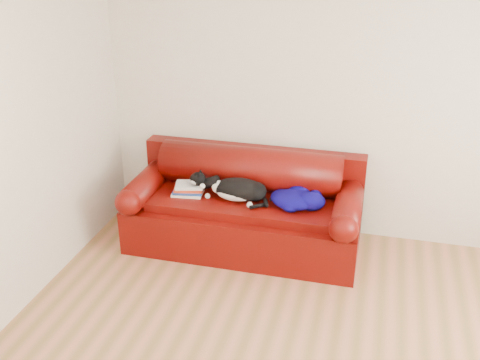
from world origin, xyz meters
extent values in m
cube|color=beige|center=(0.00, 2.00, 1.30)|extent=(4.50, 0.02, 2.60)
cube|color=#3E0502|center=(-0.81, 1.50, 0.21)|extent=(2.10, 0.90, 0.42)
cube|color=#3E0502|center=(-0.81, 1.45, 0.45)|extent=(1.66, 0.62, 0.10)
cylinder|color=black|center=(-1.74, 1.17, 0.03)|extent=(0.06, 0.06, 0.05)
cylinder|color=black|center=(0.12, 1.17, 0.03)|extent=(0.06, 0.06, 0.05)
cylinder|color=black|center=(-1.74, 1.83, 0.03)|extent=(0.06, 0.06, 0.05)
cylinder|color=black|center=(0.12, 1.83, 0.03)|extent=(0.06, 0.06, 0.05)
cube|color=#3E0502|center=(-0.81, 1.86, 0.42)|extent=(2.10, 0.18, 0.85)
cylinder|color=#3E0502|center=(-0.81, 1.75, 0.68)|extent=(1.70, 0.40, 0.40)
cylinder|color=#3E0502|center=(-1.74, 1.50, 0.54)|extent=(0.24, 0.88, 0.24)
sphere|color=#3E0502|center=(-1.74, 1.06, 0.54)|extent=(0.24, 0.24, 0.24)
cylinder|color=#3E0502|center=(0.12, 1.50, 0.54)|extent=(0.24, 0.88, 0.24)
sphere|color=#3E0502|center=(0.12, 1.06, 0.54)|extent=(0.24, 0.24, 0.24)
cube|color=white|center=(-1.32, 1.44, 0.51)|extent=(0.29, 0.24, 0.02)
cube|color=white|center=(-1.32, 1.44, 0.51)|extent=(0.28, 0.22, 0.02)
cube|color=#1B3F95|center=(-1.32, 1.44, 0.54)|extent=(0.30, 0.24, 0.02)
cube|color=white|center=(-1.32, 1.44, 0.54)|extent=(0.28, 0.23, 0.02)
cube|color=red|center=(-1.32, 1.44, 0.56)|extent=(0.29, 0.25, 0.02)
cube|color=white|center=(-1.32, 1.44, 0.56)|extent=(0.28, 0.23, 0.02)
cube|color=silver|center=(-1.32, 1.44, 0.59)|extent=(0.29, 0.25, 0.02)
cube|color=white|center=(-1.32, 1.44, 0.59)|extent=(0.28, 0.24, 0.02)
ellipsoid|color=black|center=(-0.83, 1.44, 0.60)|extent=(0.51, 0.31, 0.20)
ellipsoid|color=silver|center=(-0.86, 1.39, 0.56)|extent=(0.35, 0.19, 0.13)
ellipsoid|color=silver|center=(-1.02, 1.43, 0.60)|extent=(0.15, 0.14, 0.12)
ellipsoid|color=black|center=(-0.69, 1.44, 0.58)|extent=(0.22, 0.22, 0.17)
ellipsoid|color=black|center=(-1.14, 1.48, 0.66)|extent=(0.16, 0.14, 0.12)
ellipsoid|color=silver|center=(-1.17, 1.44, 0.65)|extent=(0.07, 0.06, 0.05)
sphere|color=#BF7272|center=(-1.18, 1.43, 0.65)|extent=(0.02, 0.02, 0.02)
cone|color=black|center=(-1.13, 1.44, 0.72)|extent=(0.06, 0.05, 0.06)
cone|color=black|center=(-1.13, 1.51, 0.72)|extent=(0.06, 0.05, 0.06)
cylinder|color=black|center=(-0.59, 1.39, 0.53)|extent=(0.09, 0.17, 0.04)
sphere|color=silver|center=(-1.07, 1.42, 0.52)|extent=(0.05, 0.05, 0.05)
sphere|color=silver|center=(-0.71, 1.31, 0.52)|extent=(0.05, 0.05, 0.05)
ellipsoid|color=#07024D|center=(-0.34, 1.45, 0.56)|extent=(0.45, 0.42, 0.13)
ellipsoid|color=#07024D|center=(-0.19, 1.43, 0.57)|extent=(0.28, 0.25, 0.15)
ellipsoid|color=#07024D|center=(-0.45, 1.50, 0.55)|extent=(0.28, 0.32, 0.10)
ellipsoid|color=#07024D|center=(-0.32, 1.57, 0.57)|extent=(0.23, 0.19, 0.15)
ellipsoid|color=#07024D|center=(-0.36, 1.34, 0.55)|extent=(0.18, 0.19, 0.10)
ellipsoid|color=white|center=(-0.26, 1.39, 0.58)|extent=(0.18, 0.09, 0.04)
camera|label=1|loc=(0.31, -2.93, 2.73)|focal=42.00mm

